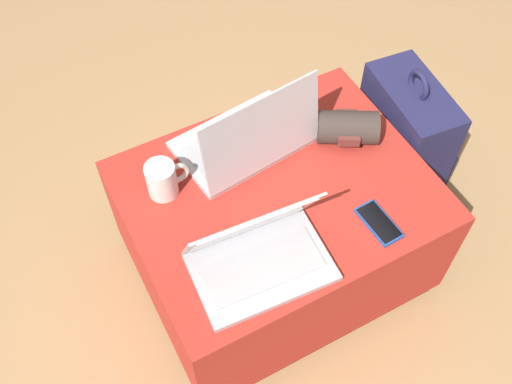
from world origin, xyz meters
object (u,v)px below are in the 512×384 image
object	(u,v)px
laptop_far	(248,139)
wrist_brace	(348,127)
backpack	(403,143)
coffee_mug	(163,179)
cell_phone	(379,223)
laptop_near	(258,253)

from	to	relation	value
laptop_far	wrist_brace	size ratio (longest dim) A/B	2.01
laptop_far	backpack	distance (m)	0.60
laptop_far	wrist_brace	world-z (taller)	laptop_far
wrist_brace	coffee_mug	size ratio (longest dim) A/B	1.60
cell_phone	backpack	xyz separation A→B (m)	(0.36, 0.31, -0.20)
laptop_far	cell_phone	size ratio (longest dim) A/B	2.87
cell_phone	coffee_mug	distance (m)	0.57
cell_phone	coffee_mug	xyz separation A→B (m)	(-0.45, 0.36, 0.05)
laptop_far	laptop_near	bearing A→B (deg)	59.03
laptop_far	coffee_mug	world-z (taller)	laptop_far
laptop_far	wrist_brace	distance (m)	0.28
backpack	wrist_brace	bearing A→B (deg)	101.12
laptop_near	backpack	bearing A→B (deg)	24.74
cell_phone	backpack	size ratio (longest dim) A/B	0.25
backpack	wrist_brace	distance (m)	0.37
laptop_near	cell_phone	size ratio (longest dim) A/B	2.57
laptop_near	laptop_far	xyz separation A→B (m)	(0.15, 0.33, 0.01)
laptop_near	backpack	xyz separation A→B (m)	(0.69, 0.26, -0.24)
cell_phone	backpack	world-z (taller)	backpack
wrist_brace	coffee_mug	bearing A→B (deg)	172.00
wrist_brace	laptop_near	bearing A→B (deg)	-150.32
coffee_mug	backpack	bearing A→B (deg)	-3.58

